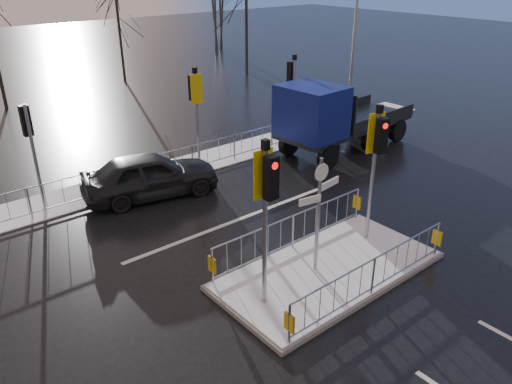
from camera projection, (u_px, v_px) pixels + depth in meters
ground at (328, 273)px, 13.02m from camera, size 120.00×120.00×0.00m
snow_verge at (162, 173)px, 19.02m from camera, size 30.00×2.00×0.04m
lane_markings at (338, 278)px, 12.79m from camera, size 8.00×11.38×0.01m
traffic_island at (329, 260)px, 12.86m from camera, size 6.00×3.04×4.15m
far_kerb_fixtures at (174, 150)px, 18.41m from camera, size 18.00×0.65×3.83m
car_far_lane at (150, 175)px, 16.92m from camera, size 4.86×2.79×1.56m
flatbed_truck at (326, 117)px, 20.12m from camera, size 6.71×2.77×3.05m
tree_far_b at (118, 15)px, 31.47m from camera, size 3.25×3.25×6.14m
street_lamp_right at (356, 31)px, 23.18m from camera, size 1.25×0.18×8.00m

